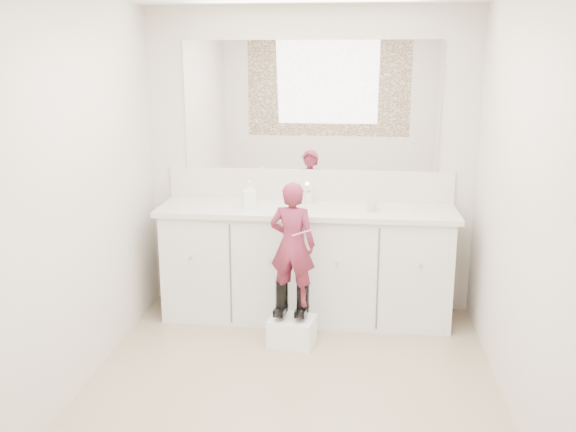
# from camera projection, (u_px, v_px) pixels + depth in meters

# --- Properties ---
(floor) EXTENTS (3.00, 3.00, 0.00)m
(floor) POSITION_uv_depth(u_px,v_px,m) (290.00, 393.00, 3.96)
(floor) COLOR #836955
(floor) RESTS_ON ground
(wall_back) EXTENTS (2.60, 0.00, 2.60)m
(wall_back) POSITION_uv_depth(u_px,v_px,m) (310.00, 162.00, 5.11)
(wall_back) COLOR beige
(wall_back) RESTS_ON floor
(wall_front) EXTENTS (2.60, 0.00, 2.60)m
(wall_front) POSITION_uv_depth(u_px,v_px,m) (243.00, 300.00, 2.22)
(wall_front) COLOR beige
(wall_front) RESTS_ON floor
(wall_left) EXTENTS (0.00, 3.00, 3.00)m
(wall_left) POSITION_uv_depth(u_px,v_px,m) (72.00, 198.00, 3.80)
(wall_left) COLOR beige
(wall_left) RESTS_ON floor
(wall_right) EXTENTS (0.00, 3.00, 3.00)m
(wall_right) POSITION_uv_depth(u_px,v_px,m) (524.00, 209.00, 3.53)
(wall_right) COLOR beige
(wall_right) RESTS_ON floor
(vanity_cabinet) EXTENTS (2.20, 0.55, 0.85)m
(vanity_cabinet) POSITION_uv_depth(u_px,v_px,m) (306.00, 265.00, 5.03)
(vanity_cabinet) COLOR silver
(vanity_cabinet) RESTS_ON floor
(countertop) EXTENTS (2.28, 0.58, 0.04)m
(countertop) POSITION_uv_depth(u_px,v_px,m) (307.00, 210.00, 4.91)
(countertop) COLOR beige
(countertop) RESTS_ON vanity_cabinet
(backsplash) EXTENTS (2.28, 0.03, 0.25)m
(backsplash) POSITION_uv_depth(u_px,v_px,m) (310.00, 185.00, 5.14)
(backsplash) COLOR beige
(backsplash) RESTS_ON countertop
(mirror) EXTENTS (2.00, 0.02, 1.00)m
(mirror) POSITION_uv_depth(u_px,v_px,m) (310.00, 106.00, 4.99)
(mirror) COLOR white
(mirror) RESTS_ON wall_back
(dot_panel) EXTENTS (2.00, 0.01, 1.20)m
(dot_panel) POSITION_uv_depth(u_px,v_px,m) (241.00, 171.00, 2.12)
(dot_panel) COLOR #472819
(dot_panel) RESTS_ON wall_front
(faucet) EXTENTS (0.08, 0.08, 0.10)m
(faucet) POSITION_uv_depth(u_px,v_px,m) (308.00, 197.00, 5.05)
(faucet) COLOR silver
(faucet) RESTS_ON countertop
(cup) EXTENTS (0.09, 0.09, 0.08)m
(cup) POSITION_uv_depth(u_px,v_px,m) (372.00, 205.00, 4.81)
(cup) COLOR beige
(cup) RESTS_ON countertop
(soap_bottle) EXTENTS (0.12, 0.12, 0.21)m
(soap_bottle) POSITION_uv_depth(u_px,v_px,m) (249.00, 195.00, 4.87)
(soap_bottle) COLOR white
(soap_bottle) RESTS_ON countertop
(step_stool) EXTENTS (0.35, 0.31, 0.20)m
(step_stool) POSITION_uv_depth(u_px,v_px,m) (292.00, 331.00, 4.61)
(step_stool) COLOR white
(step_stool) RESTS_ON floor
(boot_left) EXTENTS (0.12, 0.19, 0.26)m
(boot_left) POSITION_uv_depth(u_px,v_px,m) (282.00, 299.00, 4.58)
(boot_left) COLOR black
(boot_left) RESTS_ON step_stool
(boot_right) EXTENTS (0.12, 0.19, 0.26)m
(boot_right) POSITION_uv_depth(u_px,v_px,m) (303.00, 300.00, 4.56)
(boot_right) COLOR black
(boot_right) RESTS_ON step_stool
(toddler) EXTENTS (0.35, 0.26, 0.89)m
(toddler) POSITION_uv_depth(u_px,v_px,m) (292.00, 244.00, 4.47)
(toddler) COLOR #B63858
(toddler) RESTS_ON step_stool
(toothbrush) EXTENTS (0.14, 0.03, 0.06)m
(toothbrush) POSITION_uv_depth(u_px,v_px,m) (301.00, 233.00, 4.36)
(toothbrush) COLOR pink
(toothbrush) RESTS_ON toddler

